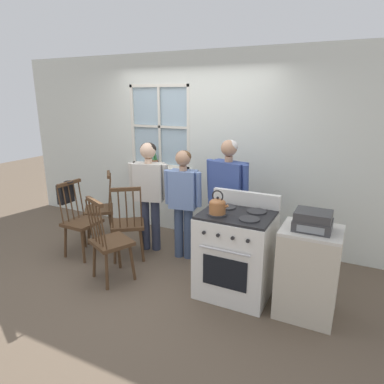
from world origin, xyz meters
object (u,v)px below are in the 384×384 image
Objects in this scene: chair_center_cluster at (110,243)px; person_adult_right at (228,191)px; person_teen_center at (183,196)px; potted_plant at (154,160)px; handbag at (66,193)px; chair_by_window at (81,222)px; chair_near_wall at (128,225)px; kettle at (218,205)px; stereo at (313,221)px; side_counter at (308,272)px; chair_near_stove at (101,209)px; stove at (236,253)px; person_elderly_left at (149,186)px.

chair_center_cluster is 0.64× the size of person_adult_right.
person_teen_center is 4.29× the size of potted_plant.
handbag is at bearing -148.86° from person_adult_right.
person_teen_center reaches higher than handbag.
chair_by_window and chair_near_wall have the same top height.
person_teen_center reaches higher than kettle.
chair_by_window is 1.00× the size of chair_center_cluster.
side_counter is at bearing 90.00° from stereo.
chair_near_stove is at bearing 169.53° from stereo.
chair_near_stove is 3.01× the size of potted_plant.
side_counter is at bearing -2.77° from stove.
chair_by_window is 2.92m from side_counter.
person_teen_center is at bearing -155.85° from person_adult_right.
chair_near_wall is (0.62, 0.20, 0.00)m from chair_by_window.
chair_near_stove is at bearing 166.29° from person_elderly_left.
potted_plant is (-1.46, 0.63, 0.15)m from person_adult_right.
chair_by_window is 0.55m from chair_near_stove.
person_adult_right is (1.96, 0.11, 0.50)m from chair_near_stove.
chair_near_wall is 4.10× the size of kettle.
stove is (2.17, 0.03, 0.01)m from chair_by_window.
stove reaches higher than chair_near_wall.
kettle reaches higher than stereo.
handbag is (-0.97, -0.55, -0.08)m from person_elderly_left.
kettle is (-0.17, -0.13, 0.55)m from stove.
side_counter is (2.92, -0.01, -0.01)m from chair_by_window.
stereo reaches higher than chair_near_wall.
stove is at bearing 177.23° from side_counter.
handbag is at bearing 177.26° from kettle.
chair_near_stove is 3.30× the size of handbag.
chair_near_wall is 2.98× the size of stereo.
side_counter is at bearing -145.97° from chair_center_cluster.
person_teen_center is 0.99m from kettle.
stereo is at bearing -4.35° from stove.
handbag is (-2.40, -0.02, 0.37)m from stove.
person_adult_right reaches higher than handbag.
stereo is (1.09, -0.67, 0.02)m from person_adult_right.
stove is 0.75m from side_counter.
person_teen_center reaches higher than chair_by_window.
person_elderly_left is at bearing -51.33° from chair_by_window.
potted_plant is (-0.41, 1.62, 0.66)m from chair_center_cluster.
chair_by_window is 3.01× the size of potted_plant.
person_adult_right is at bearing 17.26° from handbag.
person_elderly_left is at bearing -62.56° from potted_plant.
kettle is 2.14m from potted_plant.
chair_near_wall is 3.30× the size of handbag.
person_teen_center is (1.39, 0.01, 0.40)m from chair_near_stove.
person_elderly_left is 1.04× the size of person_teen_center.
chair_near_wall is at bearing 12.89° from handbag.
person_adult_right is at bearing -68.88° from chair_by_window.
side_counter is 0.54m from stereo.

